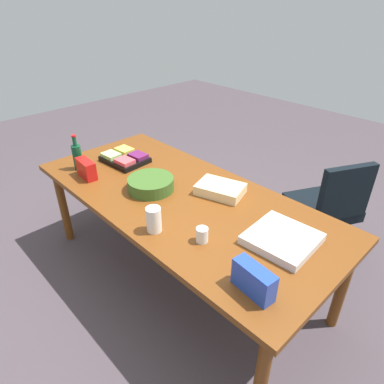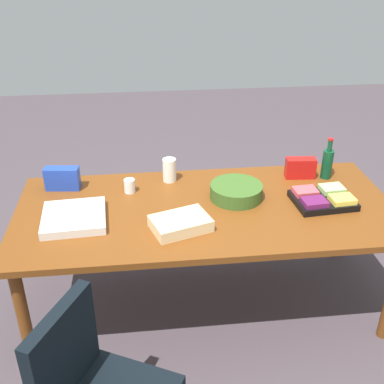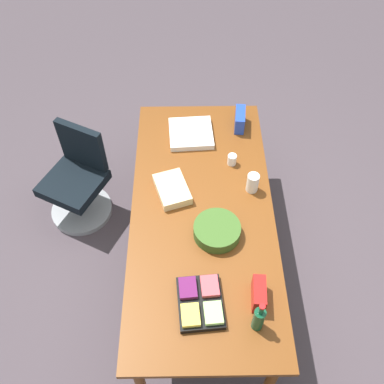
# 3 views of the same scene
# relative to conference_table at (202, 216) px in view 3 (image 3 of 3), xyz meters

# --- Properties ---
(ground_plane) EXTENTS (10.00, 10.00, 0.00)m
(ground_plane) POSITION_rel_conference_table_xyz_m (0.00, 0.00, -0.69)
(ground_plane) COLOR #483D43
(conference_table) EXTENTS (2.32, 1.05, 0.75)m
(conference_table) POSITION_rel_conference_table_xyz_m (0.00, 0.00, 0.00)
(conference_table) COLOR brown
(conference_table) RESTS_ON ground
(office_chair) EXTENTS (0.64, 0.64, 0.90)m
(office_chair) POSITION_rel_conference_table_xyz_m (0.60, 1.08, -0.34)
(office_chair) COLOR gray
(office_chair) RESTS_ON ground
(salad_bowl) EXTENTS (0.41, 0.41, 0.09)m
(salad_bowl) POSITION_rel_conference_table_xyz_m (-0.20, -0.10, 0.11)
(salad_bowl) COLOR #395D22
(salad_bowl) RESTS_ON conference_table
(fruit_platter) EXTENTS (0.38, 0.31, 0.07)m
(fruit_platter) POSITION_rel_conference_table_xyz_m (-0.73, 0.03, 0.10)
(fruit_platter) COLOR black
(fruit_platter) RESTS_ON conference_table
(pizza_box) EXTENTS (0.38, 0.38, 0.05)m
(pizza_box) POSITION_rel_conference_table_xyz_m (0.79, 0.07, 0.09)
(pizza_box) COLOR silver
(pizza_box) RESTS_ON conference_table
(wine_bottle) EXTENTS (0.09, 0.09, 0.29)m
(wine_bottle) POSITION_rel_conference_table_xyz_m (-0.87, -0.31, 0.18)
(wine_bottle) COLOR #0E4327
(wine_bottle) RESTS_ON conference_table
(chip_bag_blue) EXTENTS (0.23, 0.10, 0.15)m
(chip_bag_blue) POSITION_rel_conference_table_xyz_m (0.90, -0.34, 0.14)
(chip_bag_blue) COLOR #2142B3
(chip_bag_blue) RESTS_ON conference_table
(paper_cup) EXTENTS (0.08, 0.08, 0.09)m
(paper_cup) POSITION_rel_conference_table_xyz_m (0.46, -0.25, 0.11)
(paper_cup) COLOR white
(paper_cup) RESTS_ON conference_table
(mayo_jar) EXTENTS (0.10, 0.10, 0.16)m
(mayo_jar) POSITION_rel_conference_table_xyz_m (0.20, -0.38, 0.15)
(mayo_jar) COLOR white
(mayo_jar) RESTS_ON conference_table
(sheet_cake) EXTENTS (0.37, 0.31, 0.07)m
(sheet_cake) POSITION_rel_conference_table_xyz_m (0.18, 0.22, 0.10)
(sheet_cake) COLOR beige
(sheet_cake) RESTS_ON conference_table
(chip_bag_red) EXTENTS (0.21, 0.10, 0.14)m
(chip_bag_red) POSITION_rel_conference_table_xyz_m (-0.69, -0.33, 0.14)
(chip_bag_red) COLOR red
(chip_bag_red) RESTS_ON conference_table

